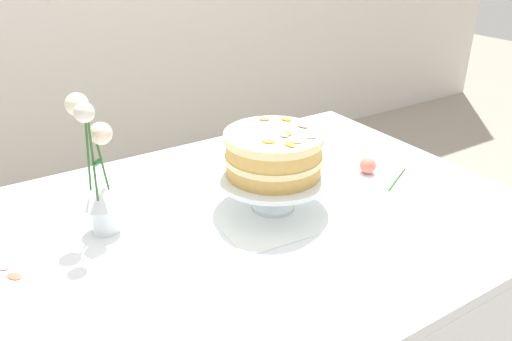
{
  "coord_description": "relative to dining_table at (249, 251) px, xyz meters",
  "views": [
    {
      "loc": [
        -0.56,
        -0.92,
        1.39
      ],
      "look_at": [
        0.03,
        0.0,
        0.86
      ],
      "focal_mm": 35.41,
      "sensor_mm": 36.0,
      "label": 1
    }
  ],
  "objects": [
    {
      "name": "cake_stand",
      "position": [
        0.08,
        0.02,
        0.17
      ],
      "size": [
        0.29,
        0.29,
        0.1
      ],
      "color": "silver",
      "rests_on": "linen_napkin"
    },
    {
      "name": "loose_petal_1",
      "position": [
        -0.54,
        0.12,
        0.09
      ],
      "size": [
        0.04,
        0.05,
        0.01
      ],
      "primitive_type": "ellipsoid",
      "rotation": [
        0.0,
        0.0,
        1.98
      ],
      "color": "pink",
      "rests_on": "dining_table"
    },
    {
      "name": "flower_vase",
      "position": [
        -0.31,
        0.15,
        0.23
      ],
      "size": [
        0.09,
        0.1,
        0.34
      ],
      "color": "silver",
      "rests_on": "dining_table"
    },
    {
      "name": "dining_table",
      "position": [
        0.0,
        0.0,
        0.0
      ],
      "size": [
        1.4,
        1.0,
        0.74
      ],
      "color": "white",
      "rests_on": "ground"
    },
    {
      "name": "layer_cake",
      "position": [
        0.08,
        0.02,
        0.24
      ],
      "size": [
        0.24,
        0.24,
        0.11
      ],
      "color": "tan",
      "rests_on": "cake_stand"
    },
    {
      "name": "loose_petal_0",
      "position": [
        -0.52,
        0.07,
        0.09
      ],
      "size": [
        0.04,
        0.04,
        0.0
      ],
      "primitive_type": "ellipsoid",
      "rotation": [
        0.0,
        0.0,
        2.18
      ],
      "color": "#E56B51",
      "rests_on": "dining_table"
    },
    {
      "name": "fallen_rose",
      "position": [
        0.43,
        0.04,
        0.11
      ],
      "size": [
        0.14,
        0.14,
        0.05
      ],
      "color": "#2D6028",
      "rests_on": "dining_table"
    },
    {
      "name": "linen_napkin",
      "position": [
        0.08,
        0.02,
        0.09
      ],
      "size": [
        0.35,
        0.35,
        0.0
      ],
      "primitive_type": "cube",
      "rotation": [
        0.0,
        0.0,
        -0.08
      ],
      "color": "white",
      "rests_on": "dining_table"
    }
  ]
}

